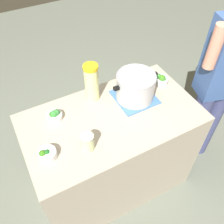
# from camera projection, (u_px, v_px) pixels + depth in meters

# --- Properties ---
(ground_plane) EXTENTS (8.00, 8.00, 0.00)m
(ground_plane) POSITION_uv_depth(u_px,v_px,m) (112.00, 179.00, 2.36)
(ground_plane) COLOR slate
(counter_slab) EXTENTS (1.23, 0.69, 0.91)m
(counter_slab) POSITION_uv_depth(u_px,v_px,m) (112.00, 153.00, 2.02)
(counter_slab) COLOR #A89B88
(counter_slab) RESTS_ON ground_plane
(dish_cloth) EXTENTS (0.28, 0.29, 0.01)m
(dish_cloth) POSITION_uv_depth(u_px,v_px,m) (135.00, 97.00, 1.81)
(dish_cloth) COLOR teal
(dish_cloth) RESTS_ON counter_slab
(cooking_pot) EXTENTS (0.35, 0.28, 0.20)m
(cooking_pot) POSITION_uv_depth(u_px,v_px,m) (136.00, 86.00, 1.73)
(cooking_pot) COLOR #B7B7BC
(cooking_pot) RESTS_ON dish_cloth
(lemonade_pitcher) EXTENTS (0.10, 0.10, 0.29)m
(lemonade_pitcher) POSITION_uv_depth(u_px,v_px,m) (92.00, 83.00, 1.71)
(lemonade_pitcher) COLOR #EBEA94
(lemonade_pitcher) RESTS_ON counter_slab
(mason_jar) EXTENTS (0.08, 0.08, 0.12)m
(mason_jar) POSITION_uv_depth(u_px,v_px,m) (87.00, 142.00, 1.47)
(mason_jar) COLOR beige
(mason_jar) RESTS_ON counter_slab
(broccoli_bowl_front) EXTENTS (0.11, 0.11, 0.07)m
(broccoli_bowl_front) POSITION_uv_depth(u_px,v_px,m) (47.00, 154.00, 1.45)
(broccoli_bowl_front) COLOR silver
(broccoli_bowl_front) RESTS_ON counter_slab
(broccoli_bowl_center) EXTENTS (0.11, 0.11, 0.07)m
(broccoli_bowl_center) POSITION_uv_depth(u_px,v_px,m) (54.00, 115.00, 1.65)
(broccoli_bowl_center) COLOR silver
(broccoli_bowl_center) RESTS_ON counter_slab
(broccoli_bowl_back) EXTENTS (0.11, 0.11, 0.08)m
(broccoli_bowl_back) POSITION_uv_depth(u_px,v_px,m) (161.00, 79.00, 1.91)
(broccoli_bowl_back) COLOR silver
(broccoli_bowl_back) RESTS_ON counter_slab
(person_cook) EXTENTS (0.50, 0.28, 1.67)m
(person_cook) POSITION_uv_depth(u_px,v_px,m) (219.00, 85.00, 1.88)
(person_cook) COLOR #3E436D
(person_cook) RESTS_ON ground_plane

